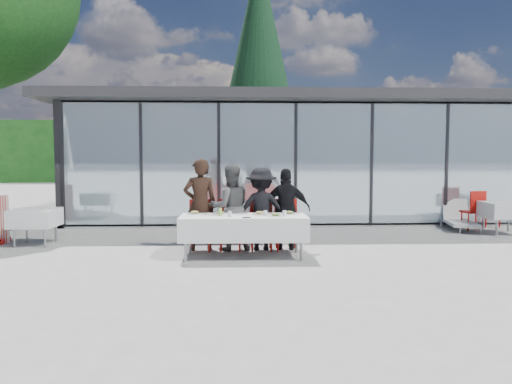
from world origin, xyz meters
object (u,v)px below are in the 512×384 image
at_px(spare_chair_a, 486,206).
at_px(diner_chair_d, 286,222).
at_px(juice_bottle, 220,212).
at_px(spare_table_left, 35,218).
at_px(diner_a, 200,205).
at_px(diner_chair_a, 200,222).
at_px(diner_c, 261,209).
at_px(plate_b, 220,213).
at_px(dining_table, 244,227).
at_px(spare_chair_b, 475,209).
at_px(diner_d, 286,209).
at_px(diner_chair_c, 261,222).
at_px(plate_c, 260,213).
at_px(diner_chair_b, 230,222).
at_px(diner_b, 230,207).
at_px(folded_eyeglasses, 246,218).
at_px(spare_table_right, 503,210).
at_px(plate_a, 195,213).
at_px(plate_d, 290,213).
at_px(plate_extra, 276,215).
at_px(conifer_tree, 259,59).
at_px(lounger, 459,219).

bearing_deg(spare_chair_a, diner_chair_d, -151.19).
xyz_separation_m(juice_bottle, spare_table_left, (-3.81, 1.44, -0.27)).
height_order(diner_a, diner_chair_a, diner_a).
xyz_separation_m(diner_c, plate_b, (-0.77, -0.57, -0.02)).
bearing_deg(diner_chair_d, dining_table, -138.27).
bearing_deg(spare_chair_b, diner_a, -160.16).
relative_size(diner_c, juice_bottle, 11.01).
height_order(diner_d, diner_chair_d, diner_d).
bearing_deg(diner_chair_c, juice_bottle, -133.64).
bearing_deg(diner_a, plate_c, 140.00).
relative_size(diner_chair_b, juice_bottle, 6.74).
height_order(dining_table, spare_chair_a, spare_chair_a).
height_order(diner_b, diner_d, diner_b).
relative_size(juice_bottle, spare_chair_a, 0.15).
bearing_deg(spare_chair_a, folded_eyeglasses, -146.68).
bearing_deg(spare_table_right, plate_b, -160.11).
height_order(diner_a, plate_b, diner_a).
height_order(diner_chair_a, diner_chair_d, same).
distance_m(plate_a, folded_eyeglasses, 1.11).
distance_m(plate_d, plate_extra, 0.41).
height_order(plate_b, spare_table_left, plate_b).
distance_m(diner_d, plate_c, 0.81).
xyz_separation_m(diner_a, plate_d, (1.67, -0.58, -0.11)).
bearing_deg(diner_b, folded_eyeglasses, 93.49).
relative_size(diner_b, diner_c, 1.04).
height_order(diner_d, plate_b, diner_d).
bearing_deg(spare_chair_a, plate_b, -151.65).
height_order(juice_bottle, conifer_tree, conifer_tree).
relative_size(diner_chair_b, plate_extra, 3.57).
bearing_deg(folded_eyeglasses, plate_extra, 19.96).
bearing_deg(plate_b, spare_chair_a, 28.35).
height_order(diner_chair_c, plate_d, diner_chair_c).
bearing_deg(plate_a, diner_a, 82.12).
xyz_separation_m(diner_b, lounger, (5.66, 2.59, -0.57)).
xyz_separation_m(diner_a, spare_table_right, (6.92, 1.79, -0.33)).
bearing_deg(diner_a, plate_extra, 135.60).
bearing_deg(folded_eyeglasses, plate_b, 133.20).
distance_m(spare_table_right, spare_chair_a, 1.33).
xyz_separation_m(plate_extra, spare_chair_b, (5.14, 3.23, -0.24)).
xyz_separation_m(diner_c, plate_extra, (0.21, -0.88, -0.02)).
xyz_separation_m(dining_table, folded_eyeglasses, (0.05, -0.37, 0.22)).
xyz_separation_m(dining_table, diner_chair_a, (-0.82, 0.75, -0.00)).
height_order(diner_chair_a, conifer_tree, conifer_tree).
xyz_separation_m(diner_b, diner_d, (1.09, 0.00, -0.04)).
relative_size(spare_table_right, lounger, 0.61).
relative_size(diner_d, juice_bottle, 10.90).
distance_m(diner_chair_c, spare_chair_b, 5.83).
xyz_separation_m(diner_d, folded_eyeglasses, (-0.80, -1.07, -0.03)).
bearing_deg(spare_chair_b, plate_c, -151.40).
relative_size(plate_b, plate_d, 1.00).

